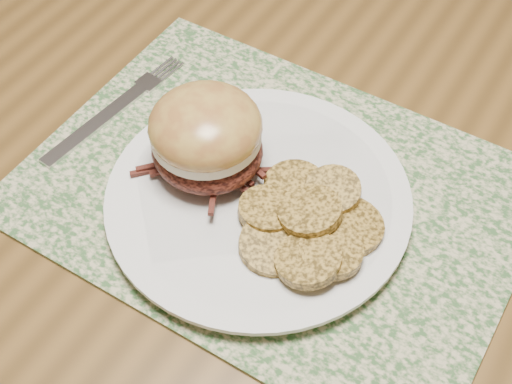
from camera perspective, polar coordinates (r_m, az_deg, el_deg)
dining_table at (r=0.82m, az=-6.08°, el=3.63°), size 1.50×0.90×0.75m
placemat at (r=0.66m, az=1.39°, el=-0.07°), size 0.45×0.33×0.00m
dinner_plate at (r=0.64m, az=0.18°, el=-0.64°), size 0.26×0.26×0.02m
pork_sandwich at (r=0.63m, az=-4.01°, el=4.49°), size 0.13×0.13×0.08m
roasted_potatoes at (r=0.61m, az=4.26°, el=-2.48°), size 0.15×0.14×0.03m
fork at (r=0.75m, az=-11.13°, el=6.59°), size 0.04×0.19×0.00m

